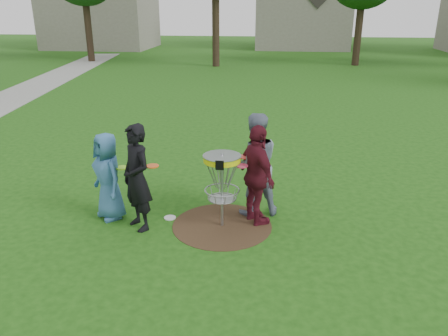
# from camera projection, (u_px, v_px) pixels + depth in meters

# --- Properties ---
(ground) EXTENTS (100.00, 100.00, 0.00)m
(ground) POSITION_uv_depth(u_px,v_px,m) (222.00, 225.00, 7.90)
(ground) COLOR #19470F
(ground) RESTS_ON ground
(dirt_patch) EXTENTS (1.80, 1.80, 0.01)m
(dirt_patch) POSITION_uv_depth(u_px,v_px,m) (222.00, 225.00, 7.89)
(dirt_patch) COLOR #47331E
(dirt_patch) RESTS_ON ground
(player_blue) EXTENTS (0.93, 0.93, 1.63)m
(player_blue) POSITION_uv_depth(u_px,v_px,m) (108.00, 176.00, 7.94)
(player_blue) COLOR #366694
(player_blue) RESTS_ON ground
(player_black) EXTENTS (0.81, 0.81, 1.90)m
(player_black) POSITION_uv_depth(u_px,v_px,m) (137.00, 178.00, 7.51)
(player_black) COLOR black
(player_black) RESTS_ON ground
(player_grey) EXTENTS (1.13, 0.99, 1.96)m
(player_grey) POSITION_uv_depth(u_px,v_px,m) (254.00, 165.00, 8.04)
(player_grey) COLOR slate
(player_grey) RESTS_ON ground
(player_maroon) EXTENTS (0.94, 1.15, 1.83)m
(player_maroon) POSITION_uv_depth(u_px,v_px,m) (257.00, 176.00, 7.69)
(player_maroon) COLOR #54131F
(player_maroon) RESTS_ON ground
(disc_on_grass) EXTENTS (0.22, 0.22, 0.02)m
(disc_on_grass) POSITION_uv_depth(u_px,v_px,m) (170.00, 218.00, 8.16)
(disc_on_grass) COLOR silver
(disc_on_grass) RESTS_ON ground
(disc_golf_basket) EXTENTS (0.66, 0.67, 1.38)m
(disc_golf_basket) POSITION_uv_depth(u_px,v_px,m) (222.00, 173.00, 7.54)
(disc_golf_basket) COLOR #9EA0A5
(disc_golf_basket) RESTS_ON ground
(held_discs) EXTENTS (2.39, 0.78, 0.22)m
(held_discs) POSITION_uv_depth(u_px,v_px,m) (190.00, 164.00, 7.66)
(held_discs) COLOR #8CE319
(held_discs) RESTS_ON ground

